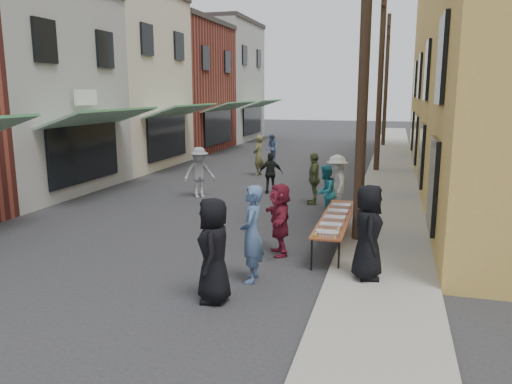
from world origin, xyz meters
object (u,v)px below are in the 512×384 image
Objects in this scene: utility_pole_near at (364,61)px; server at (368,232)px; guest_front_a at (214,250)px; catering_tray_sausage at (327,233)px; serving_table at (336,218)px; utility_pole_mid at (381,76)px; utility_pole_far at (386,82)px; guest_front_c at (325,192)px.

utility_pole_near is 4.72× the size of server.
catering_tray_sausage is at bearing 128.87° from guest_front_a.
serving_table is at bearing 142.29° from guest_front_a.
utility_pole_mid is 15.14m from server.
utility_pole_near is 24.00m from utility_pole_far.
server is (1.52, -4.95, 0.23)m from guest_front_c.
guest_front_a is at bearing -94.53° from utility_pole_far.
guest_front_a is at bearing -127.37° from catering_tray_sausage.
serving_table is 2.43× the size of guest_front_c.
catering_tray_sausage is 0.26× the size of server.
utility_pole_near is at bearing 139.16° from guest_front_a.
utility_pole_near and utility_pole_far have the same top height.
utility_pole_mid is at bearing -90.00° from utility_pole_far.
catering_tray_sausage is (-0.50, -14.11, -3.71)m from utility_pole_mid.
utility_pole_mid is at bearing 87.97° from catering_tray_sausage.
utility_pole_near reaches higher than server.
utility_pole_near is 4.30m from catering_tray_sausage.
guest_front_a is (-1.75, -2.29, 0.18)m from catering_tray_sausage.
server is at bearing -35.30° from catering_tray_sausage.
server reaches higher than serving_table.
serving_table is at bearing -92.30° from utility_pole_mid.
guest_front_c is at bearing -92.99° from utility_pole_far.
serving_table is at bearing 13.75° from server.
utility_pole_far reaches higher than guest_front_c.
utility_pole_mid is at bearing 90.00° from utility_pole_near.
catering_tray_sausage is at bearing -92.03° from utility_pole_mid.
utility_pole_far is 18.00× the size of catering_tray_sausage.
utility_pole_near is at bearing -90.00° from utility_pole_far.
utility_pole_near is at bearing -90.00° from utility_pole_mid.
guest_front_a reaches higher than catering_tray_sausage.
serving_table is 2.47m from server.
utility_pole_far is 4.72× the size of server.
server is (0.39, -14.74, -3.45)m from utility_pole_mid.
guest_front_c is 0.86× the size of server.
serving_table is (-0.50, -12.46, -3.79)m from utility_pole_mid.
catering_tray_sausage is at bearing -90.00° from serving_table.
utility_pole_far is 24.76m from serving_table.
utility_pole_far is at bearing 90.00° from utility_pole_mid.
utility_pole_far is at bearing 88.90° from catering_tray_sausage.
utility_pole_far is at bearing 88.83° from serving_table.
guest_front_a is at bearing 5.17° from guest_front_c.
serving_table is at bearing -137.32° from utility_pole_near.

